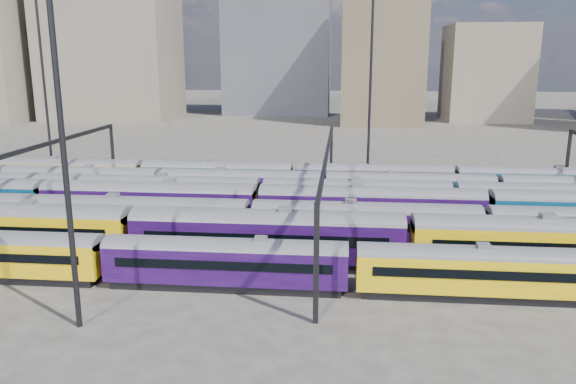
# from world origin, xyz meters

# --- Properties ---
(ground) EXTENTS (500.00, 500.00, 0.00)m
(ground) POSITION_xyz_m (0.00, 0.00, 0.00)
(ground) COLOR #413C37
(ground) RESTS_ON ground
(rake_0) EXTENTS (129.60, 2.71, 4.55)m
(rake_0) POSITION_xyz_m (3.08, -15.00, 2.39)
(rake_0) COLOR black
(rake_0) RESTS_ON ground
(rake_1) EXTENTS (136.15, 3.32, 5.60)m
(rake_1) POSITION_xyz_m (-5.93, -10.00, 2.94)
(rake_1) COLOR black
(rake_1) RESTS_ON ground
(rake_2) EXTENTS (144.04, 3.01, 5.07)m
(rake_2) POSITION_xyz_m (-7.03, -5.00, 2.66)
(rake_2) COLOR black
(rake_2) RESTS_ON ground
(rake_3) EXTENTS (132.65, 3.23, 5.46)m
(rake_3) POSITION_xyz_m (3.19, 0.00, 2.86)
(rake_3) COLOR black
(rake_3) RESTS_ON ground
(rake_4) EXTENTS (141.63, 2.96, 4.98)m
(rake_4) POSITION_xyz_m (-7.34, 5.00, 2.61)
(rake_4) COLOR black
(rake_4) RESTS_ON ground
(rake_5) EXTENTS (116.23, 2.84, 4.76)m
(rake_5) POSITION_xyz_m (-10.05, 10.00, 2.50)
(rake_5) COLOR black
(rake_5) RESTS_ON ground
(rake_6) EXTENTS (116.85, 2.85, 4.79)m
(rake_6) POSITION_xyz_m (5.50, 15.00, 2.52)
(rake_6) COLOR black
(rake_6) RESTS_ON ground
(gantry_1) EXTENTS (0.35, 40.35, 8.03)m
(gantry_1) POSITION_xyz_m (-20.00, 0.00, 6.79)
(gantry_1) COLOR black
(gantry_1) RESTS_ON ground
(gantry_2) EXTENTS (0.35, 40.35, 8.03)m
(gantry_2) POSITION_xyz_m (10.00, 0.00, 6.79)
(gantry_2) COLOR black
(gantry_2) RESTS_ON ground
(mast_1) EXTENTS (1.40, 0.50, 25.60)m
(mast_1) POSITION_xyz_m (-30.00, 22.00, 13.97)
(mast_1) COLOR black
(mast_1) RESTS_ON ground
(mast_2) EXTENTS (1.40, 0.50, 25.60)m
(mast_2) POSITION_xyz_m (-5.00, -22.00, 13.97)
(mast_2) COLOR black
(mast_2) RESTS_ON ground
(mast_3) EXTENTS (1.40, 0.50, 25.60)m
(mast_3) POSITION_xyz_m (15.00, 24.00, 13.97)
(mast_3) COLOR black
(mast_3) RESTS_ON ground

